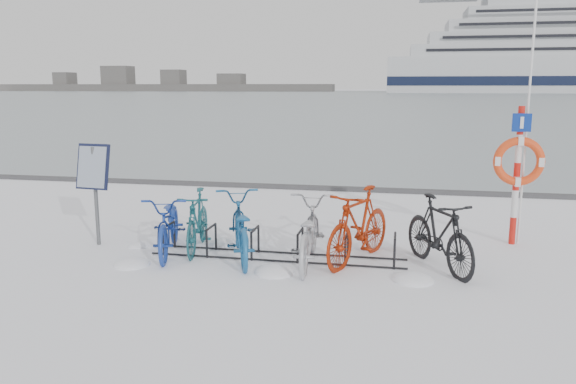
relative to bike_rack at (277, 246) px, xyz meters
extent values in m
plane|color=white|center=(0.00, 0.00, -0.18)|extent=(900.00, 900.00, 0.00)
cube|color=#98A5AC|center=(0.00, 155.00, -0.17)|extent=(400.00, 298.00, 0.02)
cube|color=#3F3F42|center=(0.00, 5.90, -0.13)|extent=(400.00, 0.25, 0.10)
cylinder|color=black|center=(-1.80, -0.22, 0.04)|extent=(0.04, 0.04, 0.44)
cylinder|color=black|center=(-1.80, 0.22, 0.04)|extent=(0.04, 0.04, 0.44)
cylinder|color=black|center=(-1.80, 0.00, 0.26)|extent=(0.04, 0.44, 0.04)
cylinder|color=black|center=(-1.08, -0.22, 0.04)|extent=(0.04, 0.04, 0.44)
cylinder|color=black|center=(-1.08, 0.22, 0.04)|extent=(0.04, 0.04, 0.44)
cylinder|color=black|center=(-1.08, 0.00, 0.26)|extent=(0.04, 0.44, 0.04)
cylinder|color=black|center=(-0.36, -0.22, 0.04)|extent=(0.04, 0.04, 0.44)
cylinder|color=black|center=(-0.36, 0.22, 0.04)|extent=(0.04, 0.04, 0.44)
cylinder|color=black|center=(-0.36, 0.00, 0.26)|extent=(0.04, 0.44, 0.04)
cylinder|color=black|center=(0.36, -0.22, 0.04)|extent=(0.04, 0.04, 0.44)
cylinder|color=black|center=(0.36, 0.22, 0.04)|extent=(0.04, 0.04, 0.44)
cylinder|color=black|center=(0.36, 0.00, 0.26)|extent=(0.04, 0.44, 0.04)
cylinder|color=black|center=(1.08, -0.22, 0.04)|extent=(0.04, 0.04, 0.44)
cylinder|color=black|center=(1.08, 0.22, 0.04)|extent=(0.04, 0.04, 0.44)
cylinder|color=black|center=(1.08, 0.00, 0.26)|extent=(0.04, 0.44, 0.04)
cylinder|color=black|center=(1.80, -0.22, 0.04)|extent=(0.04, 0.04, 0.44)
cylinder|color=black|center=(1.80, 0.22, 0.04)|extent=(0.04, 0.04, 0.44)
cylinder|color=black|center=(1.80, 0.00, 0.26)|extent=(0.04, 0.44, 0.04)
cylinder|color=black|center=(0.00, -0.22, -0.16)|extent=(4.00, 0.03, 0.03)
cylinder|color=black|center=(0.00, 0.22, -0.16)|extent=(4.00, 0.03, 0.03)
cylinder|color=#595B5E|center=(-3.13, 0.13, 0.65)|extent=(0.06, 0.06, 1.66)
cube|color=black|center=(-3.13, 0.10, 1.16)|extent=(0.59, 0.27, 0.75)
cube|color=#8C99AD|center=(-3.13, 0.06, 1.16)|extent=(0.53, 0.20, 0.67)
cylinder|color=red|center=(3.75, 1.55, 0.05)|extent=(0.11, 0.11, 0.47)
cylinder|color=silver|center=(3.75, 1.55, 0.52)|extent=(0.11, 0.11, 0.47)
cylinder|color=red|center=(3.75, 1.55, 0.98)|extent=(0.11, 0.11, 0.47)
cylinder|color=silver|center=(3.75, 1.55, 1.45)|extent=(0.11, 0.11, 0.47)
cylinder|color=red|center=(3.75, 1.55, 1.91)|extent=(0.11, 0.11, 0.47)
torus|color=#EA4116|center=(3.75, 1.46, 1.25)|extent=(0.81, 0.14, 0.81)
cube|color=navy|center=(3.75, 1.47, 1.88)|extent=(0.30, 0.03, 0.30)
cylinder|color=silver|center=(3.85, 1.60, 1.93)|extent=(0.04, 0.04, 4.23)
cube|color=#4D4D4D|center=(-120.00, 260.00, 1.57)|extent=(180.00, 12.00, 3.50)
cube|color=#4D4D4D|center=(-150.00, 260.00, 5.32)|extent=(24.00, 10.00, 8.00)
cube|color=#4D4D4D|center=(-90.00, 260.00, 4.82)|extent=(20.00, 10.00, 6.00)
imported|color=#1B3897|center=(-1.77, -0.03, 0.32)|extent=(1.16, 2.03, 1.01)
imported|color=#164E58|center=(-1.38, 0.20, 0.33)|extent=(0.76, 1.75, 1.02)
imported|color=#1A588F|center=(-0.58, -0.09, 0.34)|extent=(1.33, 2.09, 1.03)
imported|color=#A5A7AC|center=(0.51, -0.17, 0.33)|extent=(0.78, 1.97, 1.02)
imported|color=#932108|center=(1.25, 0.11, 0.40)|extent=(1.27, 2.00, 1.17)
imported|color=black|center=(2.43, -0.01, 0.37)|extent=(1.30, 1.86, 1.10)
ellipsoid|color=white|center=(0.12, -0.72, -0.18)|extent=(0.59, 0.59, 0.21)
ellipsoid|color=white|center=(-2.42, 0.15, -0.18)|extent=(0.36, 0.36, 0.13)
ellipsoid|color=white|center=(-2.07, -0.79, -0.18)|extent=(0.55, 0.55, 0.19)
ellipsoid|color=white|center=(-1.07, 0.57, -0.18)|extent=(0.46, 0.46, 0.16)
ellipsoid|color=white|center=(1.29, 0.85, -0.18)|extent=(0.43, 0.43, 0.15)
ellipsoid|color=white|center=(2.07, -0.66, -0.18)|extent=(0.58, 0.58, 0.20)
camera|label=1|loc=(1.82, -8.25, 2.47)|focal=35.00mm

